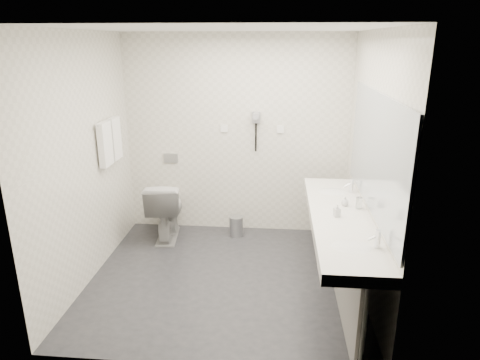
# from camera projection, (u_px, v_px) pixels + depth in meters

# --- Properties ---
(floor) EXTENTS (2.80, 2.80, 0.00)m
(floor) POSITION_uv_depth(u_px,v_px,m) (225.00, 278.00, 4.55)
(floor) COLOR #29292E
(floor) RESTS_ON ground
(ceiling) EXTENTS (2.80, 2.80, 0.00)m
(ceiling) POSITION_uv_depth(u_px,v_px,m) (222.00, 28.00, 3.78)
(ceiling) COLOR white
(ceiling) RESTS_ON wall_back
(wall_back) EXTENTS (2.80, 0.00, 2.80)m
(wall_back) POSITION_uv_depth(u_px,v_px,m) (236.00, 136.00, 5.40)
(wall_back) COLOR silver
(wall_back) RESTS_ON floor
(wall_front) EXTENTS (2.80, 0.00, 2.80)m
(wall_front) POSITION_uv_depth(u_px,v_px,m) (199.00, 217.00, 2.94)
(wall_front) COLOR silver
(wall_front) RESTS_ON floor
(wall_left) EXTENTS (0.00, 2.60, 2.60)m
(wall_left) POSITION_uv_depth(u_px,v_px,m) (84.00, 161.00, 4.28)
(wall_left) COLOR silver
(wall_left) RESTS_ON floor
(wall_right) EXTENTS (0.00, 2.60, 2.60)m
(wall_right) POSITION_uv_depth(u_px,v_px,m) (370.00, 168.00, 4.05)
(wall_right) COLOR silver
(wall_right) RESTS_ON floor
(vanity_counter) EXTENTS (0.55, 2.20, 0.10)m
(vanity_counter) POSITION_uv_depth(u_px,v_px,m) (340.00, 220.00, 4.02)
(vanity_counter) COLOR white
(vanity_counter) RESTS_ON floor
(vanity_panel) EXTENTS (0.03, 2.15, 0.75)m
(vanity_panel) POSITION_uv_depth(u_px,v_px,m) (340.00, 260.00, 4.15)
(vanity_panel) COLOR gray
(vanity_panel) RESTS_ON floor
(vanity_post_near) EXTENTS (0.06, 0.06, 0.75)m
(vanity_post_near) POSITION_uv_depth(u_px,v_px,m) (362.00, 329.00, 3.16)
(vanity_post_near) COLOR silver
(vanity_post_near) RESTS_ON floor
(vanity_post_far) EXTENTS (0.06, 0.06, 0.75)m
(vanity_post_far) POSITION_uv_depth(u_px,v_px,m) (331.00, 218.00, 5.13)
(vanity_post_far) COLOR silver
(vanity_post_far) RESTS_ON floor
(mirror) EXTENTS (0.02, 2.20, 1.05)m
(mirror) POSITION_uv_depth(u_px,v_px,m) (375.00, 153.00, 3.80)
(mirror) COLOR #B2BCC6
(mirror) RESTS_ON wall_right
(basin_near) EXTENTS (0.40, 0.31, 0.05)m
(basin_near) POSITION_uv_depth(u_px,v_px,m) (351.00, 248.00, 3.40)
(basin_near) COLOR white
(basin_near) RESTS_ON vanity_counter
(basin_far) EXTENTS (0.40, 0.31, 0.05)m
(basin_far) POSITION_uv_depth(u_px,v_px,m) (332.00, 193.00, 4.63)
(basin_far) COLOR white
(basin_far) RESTS_ON vanity_counter
(faucet_near) EXTENTS (0.04, 0.04, 0.15)m
(faucet_near) POSITION_uv_depth(u_px,v_px,m) (378.00, 239.00, 3.35)
(faucet_near) COLOR silver
(faucet_near) RESTS_ON vanity_counter
(faucet_far) EXTENTS (0.04, 0.04, 0.15)m
(faucet_far) POSITION_uv_depth(u_px,v_px,m) (351.00, 185.00, 4.58)
(faucet_far) COLOR silver
(faucet_far) RESTS_ON vanity_counter
(soap_bottle_a) EXTENTS (0.07, 0.07, 0.12)m
(soap_bottle_a) POSITION_uv_depth(u_px,v_px,m) (337.00, 210.00, 3.95)
(soap_bottle_a) COLOR white
(soap_bottle_a) RESTS_ON vanity_counter
(soap_bottle_b) EXTENTS (0.09, 0.09, 0.09)m
(soap_bottle_b) POSITION_uv_depth(u_px,v_px,m) (345.00, 201.00, 4.22)
(soap_bottle_b) COLOR white
(soap_bottle_b) RESTS_ON vanity_counter
(glass_left) EXTENTS (0.08, 0.08, 0.11)m
(glass_left) POSITION_uv_depth(u_px,v_px,m) (359.00, 203.00, 4.14)
(glass_left) COLOR silver
(glass_left) RESTS_ON vanity_counter
(toilet) EXTENTS (0.50, 0.79, 0.76)m
(toilet) POSITION_uv_depth(u_px,v_px,m) (166.00, 209.00, 5.40)
(toilet) COLOR white
(toilet) RESTS_ON floor
(flush_plate) EXTENTS (0.18, 0.02, 0.12)m
(flush_plate) POSITION_uv_depth(u_px,v_px,m) (171.00, 158.00, 5.55)
(flush_plate) COLOR #B2B5BA
(flush_plate) RESTS_ON wall_back
(pedal_bin) EXTENTS (0.23, 0.23, 0.25)m
(pedal_bin) POSITION_uv_depth(u_px,v_px,m) (236.00, 227.00, 5.51)
(pedal_bin) COLOR #B2B5BA
(pedal_bin) RESTS_ON floor
(bin_lid) EXTENTS (0.18, 0.18, 0.02)m
(bin_lid) POSITION_uv_depth(u_px,v_px,m) (236.00, 217.00, 5.47)
(bin_lid) COLOR #B2B5BA
(bin_lid) RESTS_ON pedal_bin
(towel_rail) EXTENTS (0.02, 0.62, 0.02)m
(towel_rail) POSITION_uv_depth(u_px,v_px,m) (107.00, 122.00, 4.71)
(towel_rail) COLOR silver
(towel_rail) RESTS_ON wall_left
(towel_near) EXTENTS (0.07, 0.24, 0.48)m
(towel_near) POSITION_uv_depth(u_px,v_px,m) (105.00, 144.00, 4.64)
(towel_near) COLOR white
(towel_near) RESTS_ON towel_rail
(towel_far) EXTENTS (0.07, 0.24, 0.48)m
(towel_far) POSITION_uv_depth(u_px,v_px,m) (115.00, 139.00, 4.91)
(towel_far) COLOR white
(towel_far) RESTS_ON towel_rail
(dryer_cradle) EXTENTS (0.10, 0.04, 0.14)m
(dryer_cradle) POSITION_uv_depth(u_px,v_px,m) (256.00, 117.00, 5.27)
(dryer_cradle) COLOR #95969B
(dryer_cradle) RESTS_ON wall_back
(dryer_barrel) EXTENTS (0.08, 0.14, 0.08)m
(dryer_barrel) POSITION_uv_depth(u_px,v_px,m) (256.00, 116.00, 5.19)
(dryer_barrel) COLOR #95969B
(dryer_barrel) RESTS_ON dryer_cradle
(dryer_cord) EXTENTS (0.02, 0.02, 0.35)m
(dryer_cord) POSITION_uv_depth(u_px,v_px,m) (256.00, 137.00, 5.33)
(dryer_cord) COLOR black
(dryer_cord) RESTS_ON dryer_cradle
(switch_plate_a) EXTENTS (0.09, 0.02, 0.09)m
(switch_plate_a) POSITION_uv_depth(u_px,v_px,m) (224.00, 128.00, 5.37)
(switch_plate_a) COLOR white
(switch_plate_a) RESTS_ON wall_back
(switch_plate_b) EXTENTS (0.09, 0.02, 0.09)m
(switch_plate_b) POSITION_uv_depth(u_px,v_px,m) (280.00, 129.00, 5.31)
(switch_plate_b) COLOR white
(switch_plate_b) RESTS_ON wall_back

